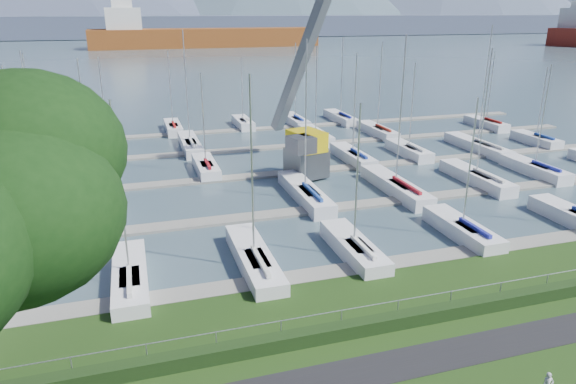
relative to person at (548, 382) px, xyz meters
name	(u,v)px	position (x,y,z in m)	size (l,w,h in m)	color
path	(389,367)	(-5.30, 3.35, -0.56)	(160.00, 2.00, 0.04)	black
water	(145,43)	(-5.30, 266.35, -0.97)	(800.00, 540.00, 0.20)	#445863
hedge	(364,327)	(-5.30, 5.95, -0.22)	(80.00, 0.70, 0.70)	black
fence	(361,307)	(-5.30, 6.35, 0.63)	(0.04, 0.04, 80.00)	#9B9EA4
foothill	(140,26)	(-5.30, 336.35, 5.43)	(900.00, 80.00, 12.00)	#475168
docks	(245,177)	(-5.30, 32.35, -0.79)	(90.00, 41.60, 0.25)	gray
person	(548,382)	(0.00, 0.00, 0.00)	(0.42, 0.27, 1.15)	silver
crane	(307,116)	(0.73, 31.96, 4.75)	(6.95, 13.14, 22.35)	#4F5256
cargo_ship_mid	(197,38)	(15.07, 221.96, 2.98)	(98.88, 20.49, 21.50)	brown
sailboat_fleet	(238,115)	(-5.32, 34.48, 4.78)	(74.47, 48.71, 13.79)	silver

